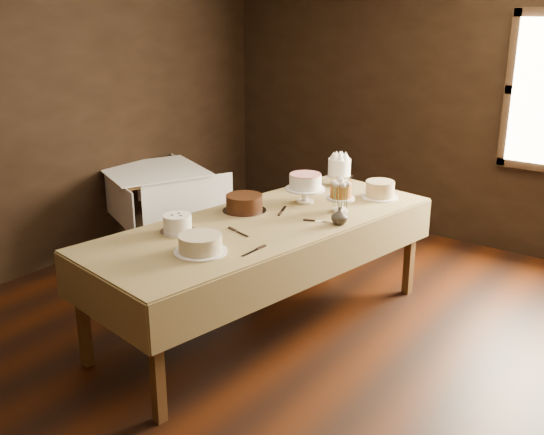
% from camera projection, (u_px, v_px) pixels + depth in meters
% --- Properties ---
extents(floor, '(5.00, 6.00, 0.01)m').
position_uv_depth(floor, '(256.00, 348.00, 4.68)').
color(floor, black).
rests_on(floor, ground).
extents(wall_back, '(5.00, 0.02, 2.80)m').
position_uv_depth(wall_back, '(437.00, 103.00, 6.50)').
color(wall_back, black).
rests_on(wall_back, ground).
extents(wall_left, '(0.02, 6.00, 2.80)m').
position_uv_depth(wall_left, '(29.00, 120.00, 5.63)').
color(wall_left, black).
rests_on(wall_left, ground).
extents(display_table, '(1.50, 2.88, 0.85)m').
position_uv_depth(display_table, '(264.00, 230.00, 4.76)').
color(display_table, '#472D13').
rests_on(display_table, ground).
extents(side_table, '(1.23, 1.23, 0.79)m').
position_uv_depth(side_table, '(154.00, 179.00, 6.43)').
color(side_table, '#472D13').
rests_on(side_table, ground).
extents(cake_meringue, '(0.25, 0.25, 0.25)m').
position_uv_depth(cake_meringue, '(339.00, 173.00, 5.62)').
color(cake_meringue, silver).
rests_on(cake_meringue, display_table).
extents(cake_speckled, '(0.31, 0.31, 0.14)m').
position_uv_depth(cake_speckled, '(380.00, 190.00, 5.29)').
color(cake_speckled, white).
rests_on(cake_speckled, display_table).
extents(cake_lattice, '(0.32, 0.32, 0.24)m').
position_uv_depth(cake_lattice, '(305.00, 190.00, 5.15)').
color(cake_lattice, white).
rests_on(cake_lattice, display_table).
extents(cake_caramel, '(0.22, 0.22, 0.25)m').
position_uv_depth(cake_caramel, '(340.00, 198.00, 4.94)').
color(cake_caramel, white).
rests_on(cake_caramel, display_table).
extents(cake_chocolate, '(0.39, 0.39, 0.13)m').
position_uv_depth(cake_chocolate, '(244.00, 204.00, 4.94)').
color(cake_chocolate, silver).
rests_on(cake_chocolate, display_table).
extents(cake_swirl, '(0.26, 0.26, 0.13)m').
position_uv_depth(cake_swirl, '(178.00, 224.00, 4.50)').
color(cake_swirl, silver).
rests_on(cake_swirl, display_table).
extents(cake_cream, '(0.35, 0.35, 0.12)m').
position_uv_depth(cake_cream, '(200.00, 244.00, 4.15)').
color(cake_cream, white).
rests_on(cake_cream, display_table).
extents(cake_server_a, '(0.24, 0.09, 0.01)m').
position_uv_depth(cake_server_a, '(242.00, 234.00, 4.48)').
color(cake_server_a, silver).
rests_on(cake_server_a, display_table).
extents(cake_server_b, '(0.03, 0.24, 0.01)m').
position_uv_depth(cake_server_b, '(249.00, 253.00, 4.15)').
color(cake_server_b, silver).
rests_on(cake_server_b, display_table).
extents(cake_server_c, '(0.12, 0.23, 0.01)m').
position_uv_depth(cake_server_c, '(284.00, 209.00, 5.01)').
color(cake_server_c, silver).
rests_on(cake_server_c, display_table).
extents(cake_server_d, '(0.23, 0.11, 0.01)m').
position_uv_depth(cake_server_d, '(325.00, 222.00, 4.72)').
color(cake_server_d, silver).
rests_on(cake_server_d, display_table).
extents(flower_vase, '(0.16, 0.16, 0.13)m').
position_uv_depth(flower_vase, '(339.00, 216.00, 4.67)').
color(flower_vase, '#2D2823').
rests_on(flower_vase, display_table).
extents(flower_bouquet, '(0.14, 0.14, 0.20)m').
position_uv_depth(flower_bouquet, '(340.00, 192.00, 4.61)').
color(flower_bouquet, white).
rests_on(flower_bouquet, flower_vase).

